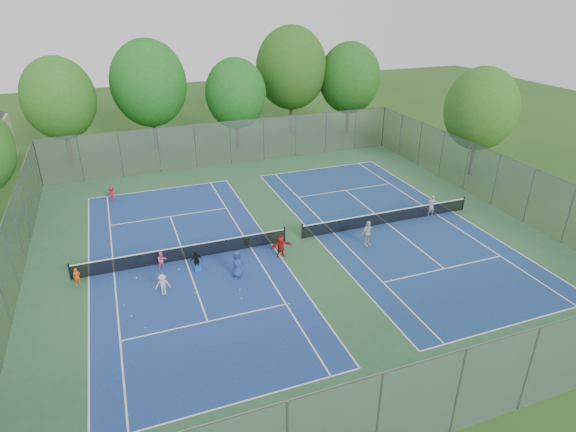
% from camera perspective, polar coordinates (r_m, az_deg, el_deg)
% --- Properties ---
extents(ground, '(120.00, 120.00, 0.00)m').
position_cam_1_polar(ground, '(31.31, 0.64, -2.89)').
color(ground, '#264D18').
rests_on(ground, ground).
extents(court_pad, '(32.00, 32.00, 0.01)m').
position_cam_1_polar(court_pad, '(31.31, 0.64, -2.88)').
color(court_pad, '#2A5A36').
rests_on(court_pad, ground).
extents(court_left, '(10.97, 23.77, 0.01)m').
position_cam_1_polar(court_left, '(29.82, -12.06, -5.04)').
color(court_left, navy).
rests_on(court_left, court_pad).
extents(court_right, '(10.97, 23.77, 0.01)m').
position_cam_1_polar(court_right, '(34.19, 11.65, -0.84)').
color(court_right, navy).
rests_on(court_right, court_pad).
extents(net_left, '(12.87, 0.10, 0.91)m').
position_cam_1_polar(net_left, '(29.60, -12.13, -4.31)').
color(net_left, black).
rests_on(net_left, ground).
extents(net_right, '(12.87, 0.10, 0.91)m').
position_cam_1_polar(net_right, '(34.00, 11.72, -0.18)').
color(net_right, black).
rests_on(net_right, ground).
extents(fence_north, '(32.00, 0.10, 4.00)m').
position_cam_1_polar(fence_north, '(44.74, -6.84, 8.59)').
color(fence_north, gray).
rests_on(fence_north, ground).
extents(fence_south, '(32.00, 0.10, 4.00)m').
position_cam_1_polar(fence_south, '(18.96, 19.47, -19.17)').
color(fence_south, gray).
rests_on(fence_south, ground).
extents(fence_west, '(0.10, 32.00, 4.00)m').
position_cam_1_polar(fence_west, '(29.34, -30.00, -4.29)').
color(fence_west, gray).
rests_on(fence_west, ground).
extents(fence_east, '(0.10, 32.00, 4.00)m').
position_cam_1_polar(fence_east, '(38.74, 23.37, 3.92)').
color(fence_east, gray).
rests_on(fence_east, ground).
extents(tree_nw, '(6.40, 6.40, 9.58)m').
position_cam_1_polar(tree_nw, '(48.67, -25.53, 12.46)').
color(tree_nw, '#443326').
rests_on(tree_nw, ground).
extents(tree_nl, '(7.20, 7.20, 10.69)m').
position_cam_1_polar(tree_nl, '(49.53, -16.18, 14.86)').
color(tree_nl, '#443326').
rests_on(tree_nl, ground).
extents(tree_nc, '(6.00, 6.00, 8.85)m').
position_cam_1_polar(tree_nc, '(49.11, -6.21, 14.22)').
color(tree_nc, '#443326').
rests_on(tree_nc, ground).
extents(tree_nr, '(7.60, 7.60, 11.42)m').
position_cam_1_polar(tree_nr, '(53.75, 0.39, 17.12)').
color(tree_nr, '#443326').
rests_on(tree_nr, ground).
extents(tree_ne, '(6.60, 6.60, 9.77)m').
position_cam_1_polar(tree_ne, '(54.55, 7.31, 15.91)').
color(tree_ne, '#443326').
rests_on(tree_ne, ground).
extents(tree_side_e, '(6.00, 6.00, 9.20)m').
position_cam_1_polar(tree_side_e, '(43.90, 21.90, 11.70)').
color(tree_side_e, '#443326').
rests_on(tree_side_e, ground).
extents(ball_crate, '(0.39, 0.39, 0.33)m').
position_cam_1_polar(ball_crate, '(28.53, -10.64, -6.06)').
color(ball_crate, blue).
rests_on(ball_crate, ground).
extents(ball_hopper, '(0.31, 0.31, 0.52)m').
position_cam_1_polar(ball_hopper, '(30.75, -4.99, -3.00)').
color(ball_hopper, '#227E2D').
rests_on(ball_hopper, ground).
extents(student_a, '(0.39, 0.28, 1.03)m').
position_cam_1_polar(student_a, '(29.00, -23.74, -6.62)').
color(student_a, '#E85915').
rests_on(student_a, ground).
extents(student_b, '(0.63, 0.53, 1.14)m').
position_cam_1_polar(student_b, '(28.91, -14.72, -5.12)').
color(student_b, pink).
rests_on(student_b, ground).
extents(student_c, '(0.85, 0.57, 1.22)m').
position_cam_1_polar(student_c, '(26.63, -14.61, -7.86)').
color(student_c, silver).
rests_on(student_c, ground).
extents(student_d, '(0.78, 0.44, 1.26)m').
position_cam_1_polar(student_d, '(28.30, -10.81, -5.25)').
color(student_d, black).
rests_on(student_d, ground).
extents(student_e, '(0.84, 0.59, 1.64)m').
position_cam_1_polar(student_e, '(27.29, -6.05, -5.69)').
color(student_e, navy).
rests_on(student_e, ground).
extents(student_f, '(1.37, 0.50, 1.46)m').
position_cam_1_polar(student_f, '(29.14, -0.87, -3.57)').
color(student_f, '#A01716').
rests_on(student_f, ground).
extents(child_far_baseline, '(0.80, 0.51, 1.18)m').
position_cam_1_polar(child_far_baseline, '(39.12, -20.15, 2.45)').
color(child_far_baseline, maroon).
rests_on(child_far_baseline, ground).
extents(instructor, '(0.62, 0.43, 1.63)m').
position_cam_1_polar(instructor, '(35.75, 16.59, 1.20)').
color(instructor, gray).
rests_on(instructor, ground).
extents(teen_court_b, '(1.07, 0.69, 1.70)m').
position_cam_1_polar(teen_court_b, '(30.73, 9.38, -2.05)').
color(teen_court_b, beige).
rests_on(teen_court_b, ground).
extents(tennis_ball_0, '(0.07, 0.07, 0.07)m').
position_cam_1_polar(tennis_ball_0, '(25.84, -5.55, -9.73)').
color(tennis_ball_0, yellow).
rests_on(tennis_ball_0, ground).
extents(tennis_ball_1, '(0.07, 0.07, 0.07)m').
position_cam_1_polar(tennis_ball_1, '(26.61, -2.24, -8.45)').
color(tennis_ball_1, gold).
rests_on(tennis_ball_1, ground).
extents(tennis_ball_2, '(0.07, 0.07, 0.07)m').
position_cam_1_polar(tennis_ball_2, '(25.33, 0.12, -10.41)').
color(tennis_ball_2, yellow).
rests_on(tennis_ball_2, ground).
extents(tennis_ball_3, '(0.07, 0.07, 0.07)m').
position_cam_1_polar(tennis_ball_3, '(26.51, -5.73, -8.72)').
color(tennis_ball_3, '#CFD531').
rests_on(tennis_ball_3, ground).
extents(tennis_ball_4, '(0.07, 0.07, 0.07)m').
position_cam_1_polar(tennis_ball_4, '(28.67, -17.53, -7.04)').
color(tennis_ball_4, yellow).
rests_on(tennis_ball_4, ground).
extents(tennis_ball_5, '(0.07, 0.07, 0.07)m').
position_cam_1_polar(tennis_ball_5, '(24.75, -16.55, -12.64)').
color(tennis_ball_5, '#B2CB2F').
rests_on(tennis_ball_5, ground).
extents(tennis_ball_6, '(0.07, 0.07, 0.07)m').
position_cam_1_polar(tennis_ball_6, '(28.24, -14.49, -7.15)').
color(tennis_ball_6, '#E1F138').
rests_on(tennis_ball_6, ground).
extents(tennis_ball_7, '(0.07, 0.07, 0.07)m').
position_cam_1_polar(tennis_ball_7, '(28.84, -12.81, -6.21)').
color(tennis_ball_7, '#C8D431').
rests_on(tennis_ball_7, ground).
extents(tennis_ball_8, '(0.07, 0.07, 0.07)m').
position_cam_1_polar(tennis_ball_8, '(26.61, -18.86, -10.02)').
color(tennis_ball_8, '#A6C52D').
rests_on(tennis_ball_8, ground).
extents(tennis_ball_9, '(0.07, 0.07, 0.07)m').
position_cam_1_polar(tennis_ball_9, '(26.62, -10.93, -8.94)').
color(tennis_ball_9, '#B5C82E').
rests_on(tennis_ball_9, ground).
extents(tennis_ball_10, '(0.07, 0.07, 0.07)m').
position_cam_1_polar(tennis_ball_10, '(27.92, -15.60, -7.71)').
color(tennis_ball_10, '#B9CC2F').
rests_on(tennis_ball_10, ground).
extents(tennis_ball_11, '(0.07, 0.07, 0.07)m').
position_cam_1_polar(tennis_ball_11, '(25.72, -18.06, -11.25)').
color(tennis_ball_11, '#D0EC37').
rests_on(tennis_ball_11, ground).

